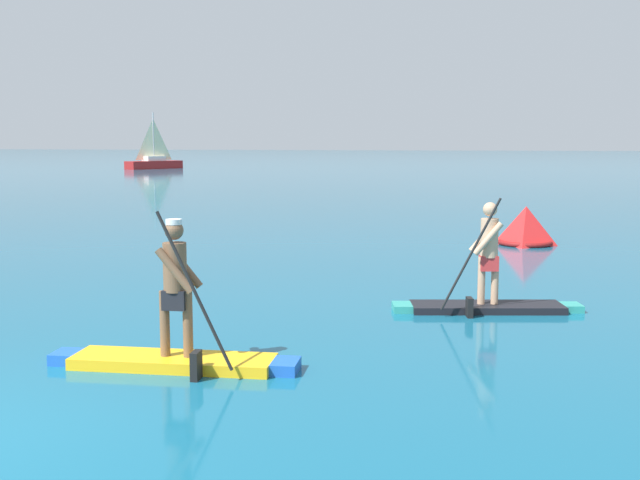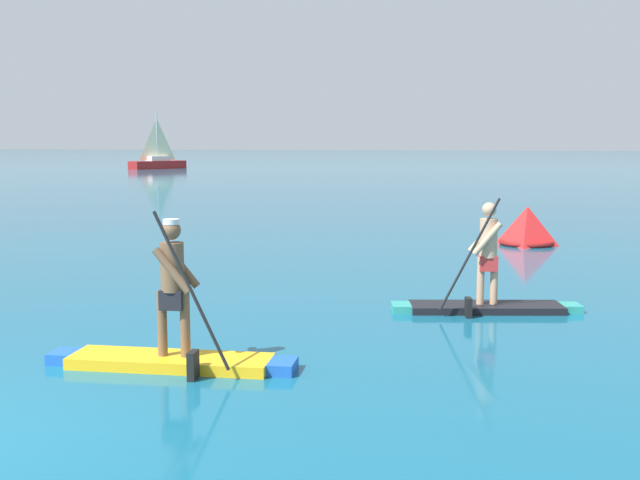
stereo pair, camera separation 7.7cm
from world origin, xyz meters
name	(u,v)px [view 2 (the right image)]	position (x,y,z in m)	size (l,w,h in m)	color
paddleboarder_mid_center	(173,337)	(1.45, 2.92, 0.35)	(2.86, 0.89, 1.81)	yellow
paddleboarder_far_right	(485,288)	(4.69, 6.74, 0.36)	(2.82, 1.19, 1.76)	black
race_marker_buoy	(527,228)	(5.33, 14.61, 0.41)	(1.32, 1.32, 0.95)	red
sailboat_left_horizon	(158,161)	(-27.74, 61.33, 0.69)	(3.85, 5.64, 5.24)	#A51E1E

